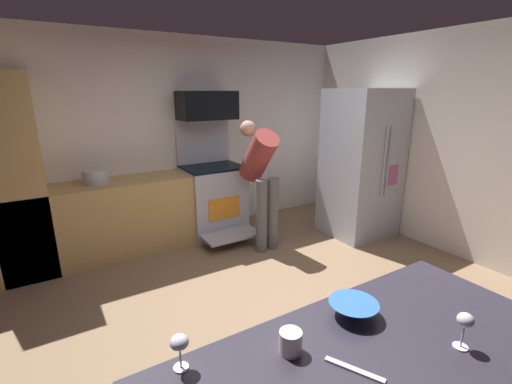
{
  "coord_description": "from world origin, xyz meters",
  "views": [
    {
      "loc": [
        -1.58,
        -2.25,
        1.92
      ],
      "look_at": [
        -0.02,
        0.3,
        1.05
      ],
      "focal_mm": 24.66,
      "sensor_mm": 36.0,
      "label": 1
    }
  ],
  "objects_px": {
    "person_cook": "(261,175)",
    "wine_glass_mid": "(465,322)",
    "mixing_bowl_large": "(353,309)",
    "wine_glass_near": "(179,344)",
    "refrigerator": "(361,164)",
    "mug_coffee": "(290,342)",
    "microwave": "(207,105)",
    "stock_pot": "(95,177)",
    "oven_range": "(213,197)"
  },
  "relations": [
    {
      "from": "person_cook",
      "to": "wine_glass_mid",
      "type": "distance_m",
      "value": 3.07
    },
    {
      "from": "person_cook",
      "to": "mixing_bowl_large",
      "type": "relative_size",
      "value": 6.75
    },
    {
      "from": "mixing_bowl_large",
      "to": "wine_glass_near",
      "type": "bearing_deg",
      "value": 172.15
    },
    {
      "from": "refrigerator",
      "to": "mug_coffee",
      "type": "bearing_deg",
      "value": -141.88
    },
    {
      "from": "microwave",
      "to": "stock_pot",
      "type": "height_order",
      "value": "microwave"
    },
    {
      "from": "mixing_bowl_large",
      "to": "wine_glass_near",
      "type": "xyz_separation_m",
      "value": [
        -0.8,
        0.11,
        0.07
      ]
    },
    {
      "from": "mixing_bowl_large",
      "to": "wine_glass_mid",
      "type": "relative_size",
      "value": 1.44
    },
    {
      "from": "person_cook",
      "to": "stock_pot",
      "type": "relative_size",
      "value": 5.72
    },
    {
      "from": "wine_glass_mid",
      "to": "mug_coffee",
      "type": "height_order",
      "value": "wine_glass_mid"
    },
    {
      "from": "oven_range",
      "to": "mug_coffee",
      "type": "height_order",
      "value": "oven_range"
    },
    {
      "from": "microwave",
      "to": "refrigerator",
      "type": "relative_size",
      "value": 0.38
    },
    {
      "from": "oven_range",
      "to": "microwave",
      "type": "distance_m",
      "value": 1.22
    },
    {
      "from": "stock_pot",
      "to": "microwave",
      "type": "bearing_deg",
      "value": 3.19
    },
    {
      "from": "refrigerator",
      "to": "wine_glass_near",
      "type": "relative_size",
      "value": 13.27
    },
    {
      "from": "person_cook",
      "to": "wine_glass_near",
      "type": "bearing_deg",
      "value": -127.87
    },
    {
      "from": "microwave",
      "to": "stock_pot",
      "type": "distance_m",
      "value": 1.62
    },
    {
      "from": "stock_pot",
      "to": "wine_glass_near",
      "type": "bearing_deg",
      "value": -92.45
    },
    {
      "from": "oven_range",
      "to": "mixing_bowl_large",
      "type": "relative_size",
      "value": 6.71
    },
    {
      "from": "mixing_bowl_large",
      "to": "wine_glass_mid",
      "type": "distance_m",
      "value": 0.45
    },
    {
      "from": "oven_range",
      "to": "wine_glass_mid",
      "type": "bearing_deg",
      "value": -98.65
    },
    {
      "from": "refrigerator",
      "to": "oven_range",
      "type": "bearing_deg",
      "value": 149.22
    },
    {
      "from": "wine_glass_near",
      "to": "oven_range",
      "type": "bearing_deg",
      "value": 63.38
    },
    {
      "from": "microwave",
      "to": "mug_coffee",
      "type": "distance_m",
      "value": 3.65
    },
    {
      "from": "person_cook",
      "to": "wine_glass_mid",
      "type": "bearing_deg",
      "value": -106.7
    },
    {
      "from": "wine_glass_mid",
      "to": "microwave",
      "type": "bearing_deg",
      "value": 81.57
    },
    {
      "from": "microwave",
      "to": "person_cook",
      "type": "distance_m",
      "value": 1.17
    },
    {
      "from": "microwave",
      "to": "mixing_bowl_large",
      "type": "xyz_separation_m",
      "value": [
        -0.77,
        -3.34,
        -0.8
      ]
    },
    {
      "from": "person_cook",
      "to": "mixing_bowl_large",
      "type": "xyz_separation_m",
      "value": [
        -1.1,
        -2.55,
        0.01
      ]
    },
    {
      "from": "wine_glass_mid",
      "to": "stock_pot",
      "type": "bearing_deg",
      "value": 103.67
    },
    {
      "from": "wine_glass_mid",
      "to": "mixing_bowl_large",
      "type": "bearing_deg",
      "value": 119.95
    },
    {
      "from": "microwave",
      "to": "wine_glass_near",
      "type": "height_order",
      "value": "microwave"
    },
    {
      "from": "microwave",
      "to": "mixing_bowl_large",
      "type": "distance_m",
      "value": 3.52
    },
    {
      "from": "mug_coffee",
      "to": "stock_pot",
      "type": "distance_m",
      "value": 3.3
    },
    {
      "from": "wine_glass_near",
      "to": "wine_glass_mid",
      "type": "xyz_separation_m",
      "value": [
        1.02,
        -0.49,
        0.01
      ]
    },
    {
      "from": "wine_glass_near",
      "to": "mug_coffee",
      "type": "xyz_separation_m",
      "value": [
        0.41,
        -0.15,
        -0.06
      ]
    },
    {
      "from": "wine_glass_mid",
      "to": "person_cook",
      "type": "bearing_deg",
      "value": 73.3
    },
    {
      "from": "refrigerator",
      "to": "stock_pot",
      "type": "bearing_deg",
      "value": 161.82
    },
    {
      "from": "oven_range",
      "to": "mug_coffee",
      "type": "distance_m",
      "value": 3.51
    },
    {
      "from": "refrigerator",
      "to": "mixing_bowl_large",
      "type": "height_order",
      "value": "refrigerator"
    },
    {
      "from": "wine_glass_near",
      "to": "stock_pot",
      "type": "height_order",
      "value": "stock_pot"
    },
    {
      "from": "oven_range",
      "to": "mixing_bowl_large",
      "type": "bearing_deg",
      "value": -103.38
    },
    {
      "from": "microwave",
      "to": "mixing_bowl_large",
      "type": "bearing_deg",
      "value": -103.02
    },
    {
      "from": "mixing_bowl_large",
      "to": "mug_coffee",
      "type": "height_order",
      "value": "mug_coffee"
    },
    {
      "from": "wine_glass_near",
      "to": "stock_pot",
      "type": "xyz_separation_m",
      "value": [
        0.13,
        3.15,
        -0.03
      ]
    },
    {
      "from": "microwave",
      "to": "wine_glass_near",
      "type": "xyz_separation_m",
      "value": [
        -1.57,
        -3.23,
        -0.72
      ]
    },
    {
      "from": "mug_coffee",
      "to": "stock_pot",
      "type": "bearing_deg",
      "value": 94.73
    },
    {
      "from": "mug_coffee",
      "to": "stock_pot",
      "type": "relative_size",
      "value": 0.34
    },
    {
      "from": "mixing_bowl_large",
      "to": "wine_glass_mid",
      "type": "bearing_deg",
      "value": -60.05
    },
    {
      "from": "microwave",
      "to": "wine_glass_mid",
      "type": "bearing_deg",
      "value": -98.43
    },
    {
      "from": "mug_coffee",
      "to": "microwave",
      "type": "bearing_deg",
      "value": 70.97
    }
  ]
}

